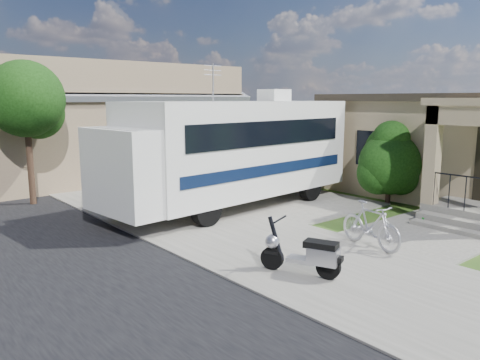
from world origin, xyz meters
TOP-DOWN VIEW (x-y plane):
  - ground at (0.00, 0.00)m, footprint 120.00×120.00m
  - sidewalk_slab at (-1.00, 10.00)m, footprint 4.00×80.00m
  - driveway_slab at (1.50, 4.50)m, footprint 7.00×6.00m
  - walk_slab at (3.00, -1.00)m, footprint 4.00×3.00m
  - house at (8.88, 1.43)m, footprint 9.47×7.80m
  - warehouse at (0.00, 13.97)m, footprint 12.50×8.40m
  - street_tree_a at (-3.70, 9.05)m, footprint 2.44×2.40m
  - motorhome at (0.86, 4.50)m, footprint 8.64×3.36m
  - shrub at (5.26, 1.80)m, footprint 2.20×2.10m
  - scooter at (-1.76, -0.94)m, footprint 0.89×1.55m
  - bicycle at (0.63, -0.73)m, footprint 0.73×1.77m
  - garden_hose at (3.70, -0.44)m, footprint 0.41×0.41m

SIDE VIEW (x-z plane):
  - ground at x=0.00m, z-range 0.00..0.00m
  - driveway_slab at x=1.50m, z-range 0.00..0.05m
  - walk_slab at x=3.00m, z-range 0.00..0.05m
  - sidewalk_slab at x=-1.00m, z-range 0.00..0.06m
  - garden_hose at x=3.70m, z-range 0.00..0.19m
  - scooter at x=-1.76m, z-range -0.06..1.01m
  - bicycle at x=0.63m, z-range 0.00..1.03m
  - shrub at x=5.26m, z-range 0.03..2.73m
  - house at x=8.88m, z-range 0.00..3.55m
  - motorhome at x=0.86m, z-range -0.31..4.02m
  - warehouse at x=0.00m, z-range -0.53..4.51m
  - street_tree_a at x=-3.70m, z-range 0.96..5.54m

